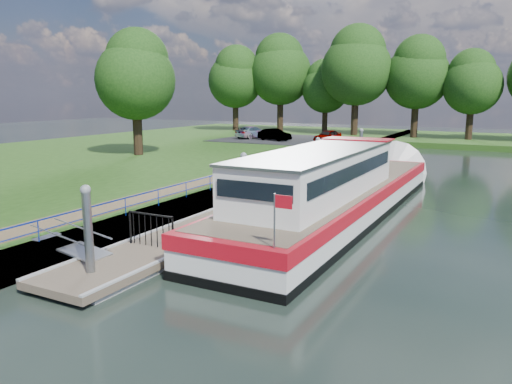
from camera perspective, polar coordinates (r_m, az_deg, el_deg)
The scene contains 16 objects.
ground at distance 15.75m, azimuth -16.94°, elevation -9.53°, with size 160.00×160.00×0.00m, color black.
riverbank at distance 38.53m, azimuth -20.37°, elevation 2.85°, with size 32.00×90.00×0.78m, color #214513.
bank_edge at distance 28.97m, azimuth 0.50°, elevation 1.05°, with size 1.10×90.00×0.78m, color #473D2D.
footpath at distance 24.12m, azimuth -11.14°, elevation -0.19°, with size 1.60×40.00×0.05m, color brown.
carpark at distance 53.13m, azimuth 3.87°, elevation 6.03°, with size 14.00×12.00×0.06m, color black.
blue_fence at distance 19.30m, azimuth -16.72°, elevation -1.68°, with size 0.04×18.04×0.72m.
pontoon at distance 26.14m, azimuth 3.44°, elevation -0.51°, with size 2.50×30.00×0.56m.
mooring_piles at distance 25.95m, azimuth 3.47°, elevation 1.86°, with size 0.30×27.30×3.55m.
gangway at distance 17.17m, azimuth -20.29°, elevation -5.83°, with size 2.58×1.00×0.92m.
gate_panel at distance 16.95m, azimuth -11.93°, elevation -3.75°, with size 1.85×0.05×1.15m.
barge at distance 23.03m, azimuth 9.74°, elevation 0.06°, with size 4.36×21.15×4.78m.
horizon_trees at distance 60.31m, azimuth 16.68°, elevation 12.98°, with size 54.38×10.03×12.87m.
bank_tree_a at distance 40.43m, azimuth -13.56°, elevation 13.02°, with size 6.12×6.12×9.72m.
car_a at distance 50.22m, azimuth 8.19°, elevation 6.37°, with size 1.42×3.52×1.20m, color #999999.
car_b at distance 51.39m, azimuth 2.13°, elevation 6.58°, with size 1.27×3.63×1.20m, color #999999.
car_c at distance 54.11m, azimuth -0.37°, elevation 6.85°, with size 1.79×4.40×1.28m, color #999999.
Camera 1 is at (10.60, -10.32, 5.40)m, focal length 35.00 mm.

